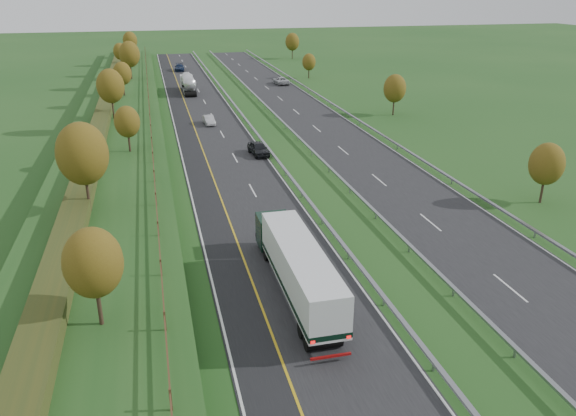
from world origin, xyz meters
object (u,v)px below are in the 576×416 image
object	(u,v)px
car_silver_mid	(209,120)
car_oncoming	(281,81)
car_small_far	(179,67)
car_dark_near	(259,149)
box_lorry	(297,265)
road_tanker	(188,83)

from	to	relation	value
car_silver_mid	car_oncoming	distance (m)	37.99
car_small_far	car_dark_near	bearing A→B (deg)	-82.40
car_small_far	car_silver_mid	bearing A→B (deg)	-85.40
car_dark_near	car_small_far	distance (m)	76.13
box_lorry	car_oncoming	size ratio (longest dim) A/B	2.94
road_tanker	car_small_far	xyz separation A→B (m)	(0.12, 30.13, -1.03)
box_lorry	car_dark_near	xyz separation A→B (m)	(3.95, 33.95, -1.49)
box_lorry	car_dark_near	distance (m)	34.22
road_tanker	car_silver_mid	bearing A→B (deg)	-88.19
box_lorry	car_dark_near	world-z (taller)	box_lorry
box_lorry	car_silver_mid	distance (m)	51.83
box_lorry	car_dark_near	size ratio (longest dim) A/B	3.48
box_lorry	car_silver_mid	size ratio (longest dim) A/B	3.99
road_tanker	car_dark_near	size ratio (longest dim) A/B	2.40
box_lorry	car_oncoming	bearing A→B (deg)	77.62
car_oncoming	car_dark_near	bearing A→B (deg)	71.54
car_small_far	car_oncoming	xyz separation A→B (m)	(19.64, -25.14, -0.02)
car_silver_mid	car_small_far	distance (m)	58.12
car_dark_near	car_small_far	world-z (taller)	car_dark_near
car_small_far	car_oncoming	distance (m)	31.90
road_tanker	box_lorry	bearing A→B (deg)	-89.17
box_lorry	car_oncoming	distance (m)	86.81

